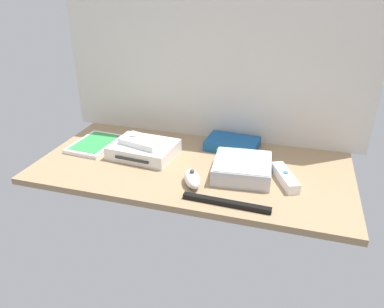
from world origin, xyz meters
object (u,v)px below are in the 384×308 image
at_px(game_console, 144,149).
at_px(remote_classic_pad, 142,141).
at_px(game_case, 95,144).
at_px(sensor_bar, 226,203).
at_px(mini_computer, 242,168).
at_px(remote_nunchuk, 192,179).
at_px(network_router, 232,144).
at_px(remote_wand, 285,177).

xyz_separation_m(game_console, remote_classic_pad, (-0.00, -0.01, 0.03)).
bearing_deg(game_case, sensor_bar, -19.93).
height_order(mini_computer, sensor_bar, mini_computer).
distance_m(game_console, game_case, 0.20).
xyz_separation_m(game_case, remote_classic_pad, (0.20, -0.03, 0.05)).
bearing_deg(remote_nunchuk, game_console, 120.20).
height_order(mini_computer, network_router, mini_computer).
distance_m(network_router, sensor_bar, 0.36).
bearing_deg(remote_classic_pad, remote_nunchuk, -17.84).
height_order(network_router, remote_wand, same).
distance_m(mini_computer, game_case, 0.55).
xyz_separation_m(remote_wand, remote_nunchuk, (-0.26, -0.09, 0.01)).
xyz_separation_m(game_console, network_router, (0.28, 0.14, -0.00)).
bearing_deg(game_case, game_console, -1.79).
relative_size(network_router, remote_classic_pad, 1.19).
height_order(network_router, sensor_bar, network_router).
bearing_deg(sensor_bar, game_console, 148.90).
relative_size(mini_computer, remote_wand, 1.23).
relative_size(remote_classic_pad, sensor_bar, 0.66).
distance_m(game_case, network_router, 0.49).
distance_m(remote_wand, sensor_bar, 0.22).
xyz_separation_m(remote_wand, remote_classic_pad, (-0.47, 0.04, 0.04)).
bearing_deg(network_router, mini_computer, -66.16).
relative_size(game_case, remote_classic_pad, 1.25).
height_order(game_console, game_case, game_console).
relative_size(game_console, game_case, 1.12).
relative_size(game_console, remote_nunchuk, 2.04).
bearing_deg(remote_nunchuk, network_router, 50.39).
bearing_deg(remote_wand, sensor_bar, -154.10).
distance_m(network_router, remote_nunchuk, 0.29).
relative_size(game_console, sensor_bar, 0.93).
relative_size(remote_wand, remote_nunchuk, 1.37).
relative_size(mini_computer, sensor_bar, 0.77).
bearing_deg(mini_computer, network_router, 109.54).
distance_m(mini_computer, remote_classic_pad, 0.35).
bearing_deg(remote_wand, remote_classic_pad, 150.97).
xyz_separation_m(game_console, sensor_bar, (0.33, -0.21, -0.01)).
relative_size(game_console, network_router, 1.18).
distance_m(game_console, mini_computer, 0.35).
bearing_deg(sensor_bar, mini_computer, 87.50).
distance_m(game_console, remote_classic_pad, 0.03).
bearing_deg(game_console, remote_nunchuk, -28.42).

